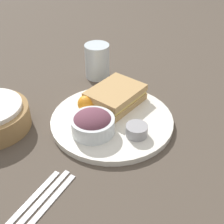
# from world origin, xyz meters

# --- Properties ---
(ground_plane) EXTENTS (4.00, 4.00, 0.00)m
(ground_plane) POSITION_xyz_m (0.00, 0.00, 0.00)
(ground_plane) COLOR #4C4238
(plate) EXTENTS (0.32, 0.32, 0.02)m
(plate) POSITION_xyz_m (0.00, 0.00, 0.01)
(plate) COLOR white
(plate) RESTS_ON ground_plane
(sandwich) EXTENTS (0.18, 0.16, 0.05)m
(sandwich) POSITION_xyz_m (0.07, 0.01, 0.04)
(sandwich) COLOR tan
(sandwich) RESTS_ON plate
(salad_bowl) EXTENTS (0.11, 0.11, 0.06)m
(salad_bowl) POSITION_xyz_m (-0.07, 0.03, 0.04)
(salad_bowl) COLOR white
(salad_bowl) RESTS_ON plate
(dressing_cup) EXTENTS (0.05, 0.05, 0.03)m
(dressing_cup) POSITION_xyz_m (-0.05, -0.08, 0.03)
(dressing_cup) COLOR #99999E
(dressing_cup) RESTS_ON plate
(orange_wedge) EXTENTS (0.05, 0.05, 0.05)m
(orange_wedge) POSITION_xyz_m (0.01, 0.08, 0.04)
(orange_wedge) COLOR orange
(orange_wedge) RESTS_ON plate
(drink_glass) EXTENTS (0.08, 0.08, 0.11)m
(drink_glass) POSITION_xyz_m (0.23, 0.12, 0.06)
(drink_glass) COLOR silver
(drink_glass) RESTS_ON ground_plane
(fork) EXTENTS (0.17, 0.05, 0.01)m
(fork) POSITION_xyz_m (-0.29, 0.04, 0.00)
(fork) COLOR silver
(fork) RESTS_ON ground_plane
(knife) EXTENTS (0.18, 0.05, 0.01)m
(knife) POSITION_xyz_m (-0.28, 0.06, 0.00)
(knife) COLOR silver
(knife) RESTS_ON ground_plane
(spoon) EXTENTS (0.15, 0.04, 0.01)m
(spoon) POSITION_xyz_m (-0.28, 0.08, 0.00)
(spoon) COLOR silver
(spoon) RESTS_ON ground_plane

